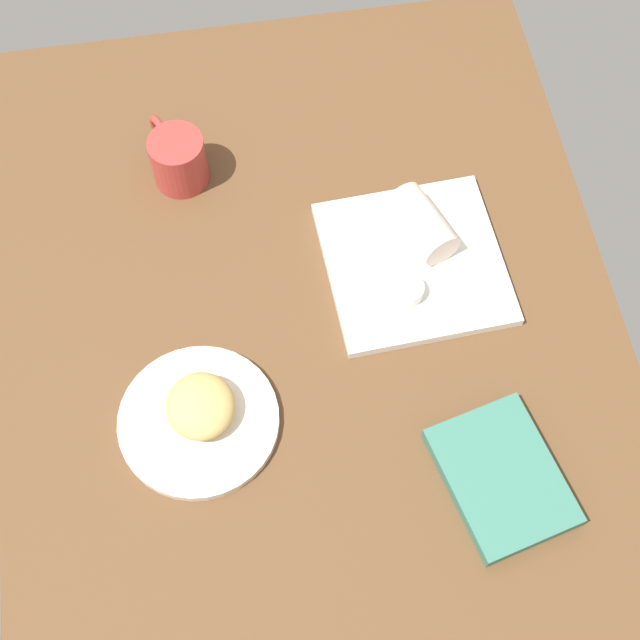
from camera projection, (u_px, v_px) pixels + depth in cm
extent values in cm
cube|color=brown|center=(307.00, 303.00, 140.71)|extent=(110.00, 90.00, 4.00)
cylinder|color=silver|center=(199.00, 421.00, 129.38)|extent=(22.21, 22.21, 1.40)
ellipsoid|color=tan|center=(200.00, 406.00, 127.11)|extent=(10.06, 9.64, 4.72)
cube|color=white|center=(414.00, 263.00, 140.61)|extent=(27.08, 27.08, 1.60)
cylinder|color=silver|center=(408.00, 290.00, 136.31)|extent=(4.69, 4.69, 2.29)
cylinder|color=#C05E2C|center=(408.00, 287.00, 135.56)|extent=(3.85, 3.85, 0.40)
cylinder|color=beige|center=(422.00, 224.00, 139.29)|extent=(12.74, 9.57, 5.94)
cube|color=#387260|center=(502.00, 477.00, 125.29)|extent=(22.14, 18.39, 2.37)
cylinder|color=#B23833|center=(179.00, 160.00, 144.64)|extent=(8.51, 8.51, 8.90)
cylinder|color=olive|center=(175.00, 145.00, 141.20)|extent=(6.98, 6.98, 0.40)
torus|color=#B23833|center=(162.00, 135.00, 146.84)|extent=(6.51, 3.58, 6.54)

